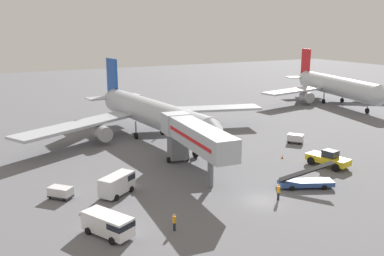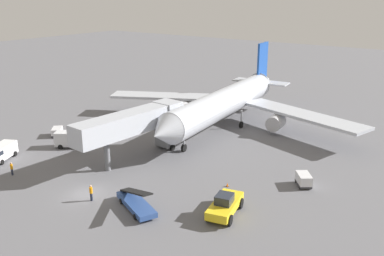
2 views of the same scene
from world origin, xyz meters
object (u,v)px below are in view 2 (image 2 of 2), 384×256
(airplane_at_gate, at_px, (227,102))
(baggage_cart_far_left, at_px, (57,131))
(ground_crew_worker_foreground, at_px, (12,168))
(pushback_tug, at_px, (225,205))
(service_van_near_right, at_px, (0,152))
(service_van_mid_center, at_px, (72,138))
(jet_bridge, at_px, (136,123))
(ground_crew_worker_midground, at_px, (91,192))
(belt_loader_truck, at_px, (136,203))
(baggage_cart_far_center, at_px, (304,179))
(safety_cone_alpha, at_px, (227,185))

(airplane_at_gate, xyz_separation_m, baggage_cart_far_left, (-18.72, -19.70, -3.49))
(baggage_cart_far_left, distance_m, ground_crew_worker_foreground, 14.87)
(pushback_tug, relative_size, baggage_cart_far_left, 2.16)
(airplane_at_gate, distance_m, ground_crew_worker_foreground, 34.27)
(service_van_near_right, height_order, baggage_cart_far_left, service_van_near_right)
(service_van_mid_center, bearing_deg, jet_bridge, 11.34)
(service_van_mid_center, relative_size, ground_crew_worker_midground, 2.59)
(jet_bridge, relative_size, belt_loader_truck, 2.61)
(ground_crew_worker_foreground, xyz_separation_m, ground_crew_worker_midground, (13.05, 1.15, 0.09))
(jet_bridge, relative_size, ground_crew_worker_midground, 9.34)
(pushback_tug, height_order, service_van_mid_center, pushback_tug)
(ground_crew_worker_foreground, bearing_deg, belt_loader_truck, 8.04)
(ground_crew_worker_foreground, distance_m, ground_crew_worker_midground, 13.10)
(belt_loader_truck, bearing_deg, ground_crew_worker_foreground, -171.96)
(jet_bridge, bearing_deg, baggage_cart_far_center, 13.39)
(airplane_at_gate, height_order, ground_crew_worker_midground, airplane_at_gate)
(airplane_at_gate, distance_m, ground_crew_worker_midground, 31.42)
(belt_loader_truck, distance_m, baggage_cart_far_center, 19.49)
(baggage_cart_far_left, bearing_deg, baggage_cart_far_center, 8.10)
(ground_crew_worker_foreground, bearing_deg, service_van_mid_center, 99.98)
(belt_loader_truck, bearing_deg, safety_cone_alpha, 64.39)
(pushback_tug, bearing_deg, jet_bridge, 161.14)
(service_van_near_right, xyz_separation_m, baggage_cart_far_left, (-2.23, 10.74, -0.42))
(service_van_near_right, bearing_deg, ground_crew_worker_foreground, -18.60)
(ground_crew_worker_foreground, bearing_deg, safety_cone_alpha, 28.75)
(jet_bridge, xyz_separation_m, baggage_cart_far_center, (21.29, 5.07, -4.19))
(airplane_at_gate, bearing_deg, service_van_mid_center, -120.70)
(airplane_at_gate, relative_size, baggage_cart_far_center, 16.56)
(service_van_mid_center, xyz_separation_m, ground_crew_worker_foreground, (1.90, -10.81, -0.43))
(belt_loader_truck, height_order, service_van_mid_center, belt_loader_truck)
(belt_loader_truck, bearing_deg, service_van_mid_center, 157.79)
(jet_bridge, relative_size, safety_cone_alpha, 35.82)
(baggage_cart_far_left, bearing_deg, jet_bridge, 1.14)
(pushback_tug, bearing_deg, safety_cone_alpha, 119.03)
(baggage_cart_far_center, height_order, safety_cone_alpha, baggage_cart_far_center)
(service_van_mid_center, xyz_separation_m, service_van_near_right, (-3.71, -8.92, -0.15))
(service_van_near_right, distance_m, safety_cone_alpha, 30.69)
(airplane_at_gate, bearing_deg, baggage_cart_far_left, -133.54)
(baggage_cart_far_left, distance_m, ground_crew_worker_midground, 23.84)
(pushback_tug, bearing_deg, baggage_cart_far_center, 70.55)
(baggage_cart_far_left, xyz_separation_m, ground_crew_worker_foreground, (7.84, -12.63, 0.15))
(baggage_cart_far_center, bearing_deg, belt_loader_truck, -127.52)
(service_van_mid_center, height_order, safety_cone_alpha, service_van_mid_center)
(airplane_at_gate, height_order, ground_crew_worker_foreground, airplane_at_gate)
(service_van_mid_center, bearing_deg, baggage_cart_far_left, 162.97)
(pushback_tug, height_order, safety_cone_alpha, pushback_tug)
(airplane_at_gate, distance_m, belt_loader_truck, 30.85)
(service_van_near_right, relative_size, ground_crew_worker_foreground, 3.21)
(airplane_at_gate, relative_size, safety_cone_alpha, 95.38)
(baggage_cart_far_left, height_order, ground_crew_worker_midground, ground_crew_worker_midground)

